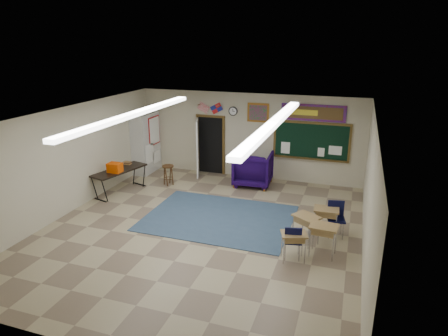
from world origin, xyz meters
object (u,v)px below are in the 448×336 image
(wingback_armchair, at_px, (253,169))
(student_desk_front_left, at_px, (306,228))
(student_desk_front_right, at_px, (326,220))
(wooden_stool, at_px, (168,175))
(folding_table, at_px, (120,180))

(wingback_armchair, distance_m, student_desk_front_left, 4.22)
(student_desk_front_right, bearing_deg, wingback_armchair, 128.38)
(student_desk_front_left, xyz_separation_m, wooden_stool, (-4.98, 2.63, -0.05))
(wingback_armchair, xyz_separation_m, folding_table, (-3.87, -2.09, -0.14))
(folding_table, bearing_deg, student_desk_front_right, 6.83)
(student_desk_front_right, relative_size, wooden_stool, 1.07)
(wingback_armchair, relative_size, student_desk_front_left, 1.67)
(student_desk_front_right, bearing_deg, student_desk_front_left, -129.89)
(wingback_armchair, height_order, folding_table, wingback_armchair)
(student_desk_front_left, height_order, wooden_stool, student_desk_front_left)
(student_desk_front_left, distance_m, wooden_stool, 5.63)
(wingback_armchair, relative_size, folding_table, 0.63)
(student_desk_front_left, relative_size, student_desk_front_right, 1.02)
(wooden_stool, bearing_deg, wingback_armchair, 18.91)
(student_desk_front_left, relative_size, folding_table, 0.38)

